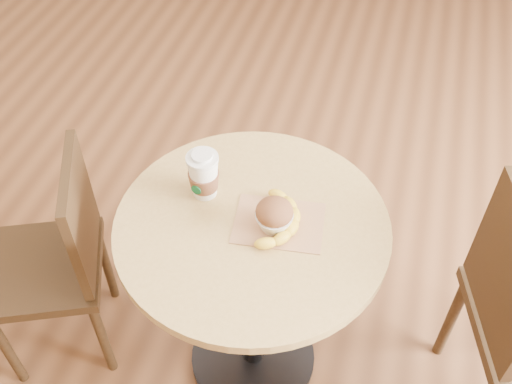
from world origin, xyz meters
TOP-DOWN VIEW (x-y plane):
  - cafe_table at (-0.00, -0.11)m, footprint 0.75×0.75m
  - chair_left at (-0.63, -0.18)m, footprint 0.48×0.48m
  - kraft_bag at (0.07, -0.10)m, footprint 0.26×0.21m
  - coffee_cup at (-0.16, -0.04)m, footprint 0.09×0.09m
  - muffin at (0.06, -0.11)m, footprint 0.10×0.10m
  - banana at (0.07, -0.10)m, footprint 0.13×0.24m

SIDE VIEW (x-z plane):
  - chair_left at x=-0.63m, z-range 0.04..0.87m
  - cafe_table at x=0.00m, z-range 0.18..0.93m
  - kraft_bag at x=0.07m, z-range 0.75..0.75m
  - banana at x=0.07m, z-range 0.75..0.78m
  - muffin at x=0.06m, z-range 0.75..0.84m
  - coffee_cup at x=-0.16m, z-range 0.74..0.89m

